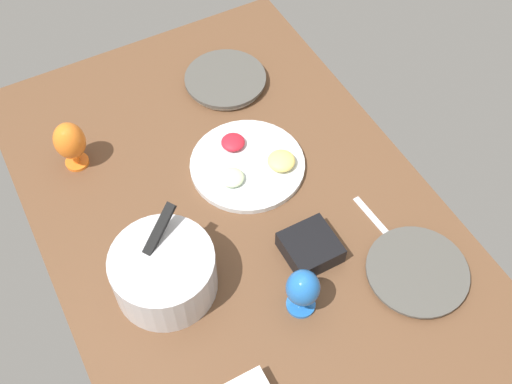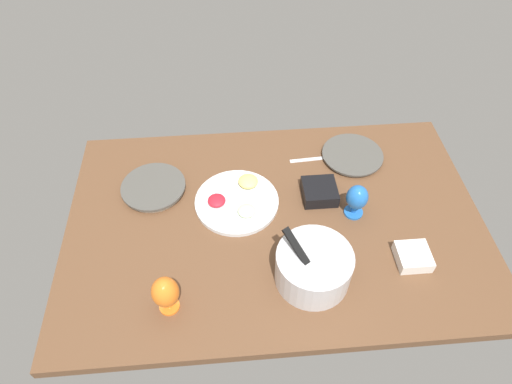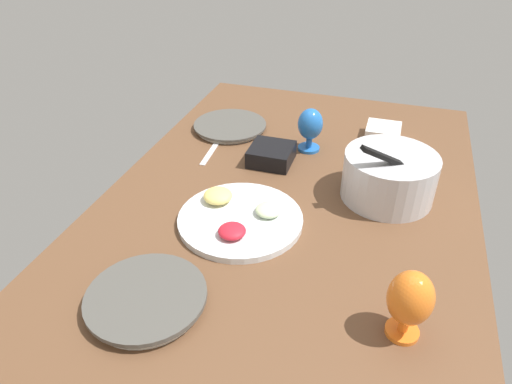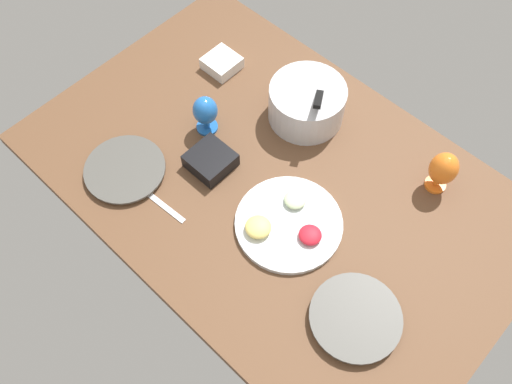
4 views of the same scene
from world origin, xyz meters
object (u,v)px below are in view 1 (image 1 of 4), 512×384
mixing_bowl (164,271)px  fruit_platter (249,164)px  dinner_plate_right (225,80)px  dinner_plate_left (417,272)px  hurricane_glass_orange (70,142)px  square_bowl_black (310,247)px  hurricane_glass_blue (303,289)px

mixing_bowl → fruit_platter: size_ratio=0.78×
dinner_plate_right → mixing_bowl: 73.46cm
dinner_plate_left → hurricane_glass_orange: bearing=40.4°
mixing_bowl → square_bowl_black: size_ratio=1.93×
fruit_platter → square_bowl_black: bearing=-178.9°
fruit_platter → hurricane_glass_blue: hurricane_glass_blue is taller
fruit_platter → mixing_bowl: bearing=123.4°
dinner_plate_right → square_bowl_black: 67.05cm
hurricane_glass_orange → square_bowl_black: size_ratio=1.18×
hurricane_glass_orange → square_bowl_black: hurricane_glass_orange is taller
mixing_bowl → hurricane_glass_orange: mixing_bowl is taller
mixing_bowl → hurricane_glass_orange: (48.77, 7.10, 2.16)cm
dinner_plate_left → fruit_platter: fruit_platter is taller
dinner_plate_right → mixing_bowl: size_ratio=1.01×
dinner_plate_right → hurricane_glass_blue: (-78.35, 18.40, 7.20)cm
dinner_plate_right → square_bowl_black: square_bowl_black is taller
dinner_plate_left → hurricane_glass_orange: hurricane_glass_orange is taller
hurricane_glass_blue → square_bowl_black: hurricane_glass_blue is taller
dinner_plate_right → fruit_platter: bearing=164.5°
dinner_plate_left → fruit_platter: size_ratio=0.79×
dinner_plate_right → hurricane_glass_blue: bearing=166.8°
dinner_plate_right → hurricane_glass_orange: size_ratio=1.64×
dinner_plate_left → dinner_plate_right: bearing=8.3°
dinner_plate_left → hurricane_glass_orange: size_ratio=1.66×
dinner_plate_left → dinner_plate_right: dinner_plate_right is taller
square_bowl_black → mixing_bowl: bearing=76.1°
dinner_plate_left → mixing_bowl: (27.50, 57.80, 6.15)cm
dinner_plate_right → hurricane_glass_blue: size_ratio=1.77×
fruit_platter → hurricane_glass_orange: bearing=60.1°
dinner_plate_right → fruit_platter: (-33.50, 9.28, -0.17)cm
dinner_plate_left → hurricane_glass_blue: 32.31cm
fruit_platter → hurricane_glass_blue: (-44.85, 9.12, 7.37)cm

